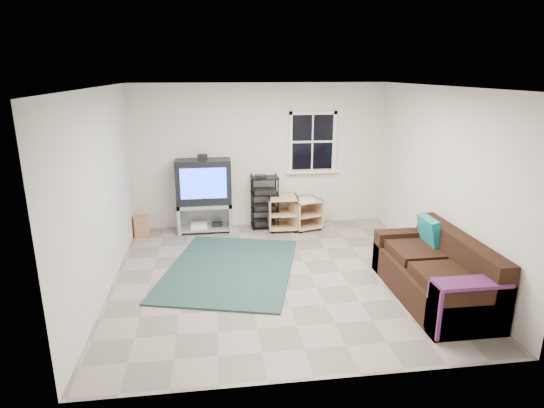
{
  "coord_description": "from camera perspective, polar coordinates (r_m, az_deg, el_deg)",
  "views": [
    {
      "loc": [
        -0.89,
        -5.84,
        2.8
      ],
      "look_at": [
        -0.05,
        0.4,
        0.95
      ],
      "focal_mm": 30.0,
      "sensor_mm": 36.0,
      "label": 1
    }
  ],
  "objects": [
    {
      "name": "room",
      "position": [
        8.42,
        5.08,
        7.29
      ],
      "size": [
        4.6,
        4.62,
        4.6
      ],
      "color": "gray",
      "rests_on": "ground"
    },
    {
      "name": "side_table_right",
      "position": [
        8.34,
        4.09,
        -0.9
      ],
      "size": [
        0.63,
        0.63,
        0.58
      ],
      "rotation": [
        0.0,
        0.0,
        0.28
      ],
      "color": "tan",
      "rests_on": "ground"
    },
    {
      "name": "sofa",
      "position": [
        6.18,
        19.89,
        -8.31
      ],
      "size": [
        0.88,
        1.98,
        0.9
      ],
      "color": "black",
      "rests_on": "ground"
    },
    {
      "name": "paper_bag",
      "position": [
        8.29,
        -16.19,
        -2.67
      ],
      "size": [
        0.3,
        0.25,
        0.36
      ],
      "primitive_type": "cube",
      "rotation": [
        0.0,
        0.0,
        0.42
      ],
      "color": "#9C6E46",
      "rests_on": "ground"
    },
    {
      "name": "shag_rug",
      "position": [
        6.75,
        -5.28,
        -8.05
      ],
      "size": [
        2.32,
        2.79,
        0.03
      ],
      "primitive_type": "cube",
      "rotation": [
        0.0,
        0.0,
        -0.26
      ],
      "color": "black",
      "rests_on": "ground"
    },
    {
      "name": "side_table_left",
      "position": [
        8.3,
        1.34,
        -0.92
      ],
      "size": [
        0.55,
        0.55,
        0.62
      ],
      "rotation": [
        0.0,
        0.0,
        -0.05
      ],
      "color": "tan",
      "rests_on": "ground"
    },
    {
      "name": "av_rack",
      "position": [
        8.34,
        -0.93,
        -0.12
      ],
      "size": [
        0.49,
        0.36,
        0.99
      ],
      "color": "black",
      "rests_on": "ground"
    },
    {
      "name": "tv_unit",
      "position": [
        8.14,
        -8.54,
        1.8
      ],
      "size": [
        0.96,
        0.48,
        1.41
      ],
      "color": "#A7A7AF",
      "rests_on": "ground"
    }
  ]
}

